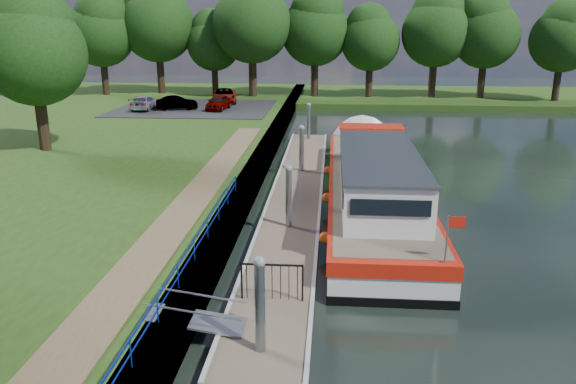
# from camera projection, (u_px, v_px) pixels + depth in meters

# --- Properties ---
(ground) EXTENTS (160.00, 160.00, 0.00)m
(ground) POSITION_uv_depth(u_px,v_px,m) (263.00, 353.00, 14.65)
(ground) COLOR black
(ground) RESTS_ON ground
(bank_edge) EXTENTS (1.10, 90.00, 0.78)m
(bank_edge) POSITION_uv_depth(u_px,v_px,m) (250.00, 182.00, 29.05)
(bank_edge) COLOR #473D2D
(bank_edge) RESTS_ON ground
(far_bank) EXTENTS (60.00, 18.00, 0.60)m
(far_bank) POSITION_uv_depth(u_px,v_px,m) (425.00, 97.00, 63.28)
(far_bank) COLOR #213D11
(far_bank) RESTS_ON ground
(footpath) EXTENTS (1.60, 40.00, 0.05)m
(footpath) POSITION_uv_depth(u_px,v_px,m) (178.00, 218.00, 22.39)
(footpath) COLOR brown
(footpath) RESTS_ON riverbank
(carpark) EXTENTS (14.00, 12.00, 0.06)m
(carpark) POSITION_uv_depth(u_px,v_px,m) (195.00, 108.00, 51.53)
(carpark) COLOR black
(carpark) RESTS_ON riverbank
(blue_fence) EXTENTS (0.04, 18.04, 0.72)m
(blue_fence) POSITION_uv_depth(u_px,v_px,m) (186.00, 257.00, 17.35)
(blue_fence) COLOR #0C2DBF
(blue_fence) RESTS_ON riverbank
(pontoon) EXTENTS (2.50, 30.00, 0.56)m
(pontoon) POSITION_uv_depth(u_px,v_px,m) (296.00, 198.00, 27.01)
(pontoon) COLOR brown
(pontoon) RESTS_ON ground
(mooring_piles) EXTENTS (0.30, 27.30, 3.55)m
(mooring_piles) POSITION_uv_depth(u_px,v_px,m) (296.00, 176.00, 26.69)
(mooring_piles) COLOR gray
(mooring_piles) RESTS_ON ground
(gangway) EXTENTS (2.58, 1.00, 0.92)m
(gangway) POSITION_uv_depth(u_px,v_px,m) (197.00, 319.00, 15.09)
(gangway) COLOR #A5A8AD
(gangway) RESTS_ON ground
(gate_panel) EXTENTS (1.85, 0.05, 1.15)m
(gate_panel) POSITION_uv_depth(u_px,v_px,m) (272.00, 277.00, 16.42)
(gate_panel) COLOR black
(gate_panel) RESTS_ON ground
(barge) EXTENTS (4.36, 21.15, 4.78)m
(barge) POSITION_uv_depth(u_px,v_px,m) (372.00, 181.00, 26.59)
(barge) COLOR black
(barge) RESTS_ON ground
(horizon_trees) EXTENTS (54.38, 10.03, 12.87)m
(horizon_trees) POSITION_uv_depth(u_px,v_px,m) (303.00, 26.00, 58.95)
(horizon_trees) COLOR #332316
(horizon_trees) RESTS_ON ground
(bank_tree_a) EXTENTS (6.12, 6.12, 9.72)m
(bank_tree_a) POSITION_uv_depth(u_px,v_px,m) (34.00, 45.00, 33.01)
(bank_tree_a) COLOR #332316
(bank_tree_a) RESTS_ON riverbank
(car_a) EXTENTS (1.96, 3.93, 1.29)m
(car_a) POSITION_uv_depth(u_px,v_px,m) (218.00, 102.00, 50.11)
(car_a) COLOR #999999
(car_a) RESTS_ON carpark
(car_b) EXTENTS (3.87, 2.26, 1.20)m
(car_b) POSITION_uv_depth(u_px,v_px,m) (177.00, 103.00, 50.15)
(car_b) COLOR #999999
(car_b) RESTS_ON carpark
(car_c) EXTENTS (1.73, 4.22, 1.22)m
(car_c) POSITION_uv_depth(u_px,v_px,m) (144.00, 103.00, 50.21)
(car_c) COLOR #999999
(car_c) RESTS_ON carpark
(car_d) EXTENTS (3.09, 5.16, 1.34)m
(car_d) POSITION_uv_depth(u_px,v_px,m) (224.00, 96.00, 54.48)
(car_d) COLOR #999999
(car_d) RESTS_ON carpark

